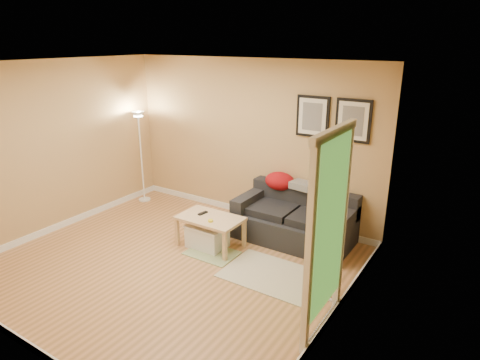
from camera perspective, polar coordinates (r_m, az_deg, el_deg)
The scene contains 25 objects.
floor at distance 5.82m, azimuth -9.31°, elevation -11.18°, with size 4.50×4.50×0.00m, color tan.
ceiling at distance 5.07m, azimuth -10.89°, elevation 15.28°, with size 4.50×4.50×0.00m, color white.
wall_back at distance 6.84m, azimuth 1.36°, elevation 5.39°, with size 4.50×4.50×0.00m, color tan.
wall_front at distance 4.17m, azimuth -28.99°, elevation -5.99°, with size 4.50×4.50×0.00m, color tan.
wall_left at distance 6.98m, azimuth -23.82°, elevation 4.06°, with size 4.00×4.00×0.00m, color tan.
wall_right at distance 4.18m, azimuth 13.39°, elevation -3.94°, with size 4.00×4.00×0.00m, color tan.
baseboard_back at distance 7.22m, azimuth 1.25°, elevation -4.33°, with size 4.50×0.02×0.10m, color white.
baseboard_front at distance 4.79m, azimuth -26.41°, elevation -19.74°, with size 4.50×0.02×0.10m, color white.
baseboard_left at distance 7.36m, azimuth -22.51°, elevation -5.39°, with size 0.02×4.00×0.10m, color white.
baseboard_right at distance 4.80m, azimuth 12.11°, elevation -17.84°, with size 0.02×4.00×0.10m, color white.
sofa at distance 6.26m, azimuth 7.37°, elevation -5.00°, with size 1.70×0.90×0.75m, color black, non-canonical shape.
red_throw at distance 6.54m, azimuth 5.44°, elevation -0.16°, with size 0.48×0.36×0.28m, color maroon, non-canonical shape.
plaid_throw at distance 6.35m, azimuth 8.80°, elevation -0.79°, with size 0.42×0.26×0.10m, color tan, non-canonical shape.
framed_print_left at distance 6.23m, azimuth 9.86°, elevation 8.50°, with size 0.50×0.04×0.60m, color black, non-canonical shape.
framed_print_right at distance 6.03m, azimuth 15.14°, elevation 7.79°, with size 0.50×0.04×0.60m, color black, non-canonical shape.
area_rug at distance 5.51m, azimuth 4.46°, elevation -12.76°, with size 1.25×0.85×0.01m, color beige.
green_runner at distance 6.00m, azimuth -3.84°, elevation -9.89°, with size 0.70×0.50×0.01m, color #668C4C.
coffee_table at distance 6.11m, azimuth -4.04°, elevation -7.01°, with size 0.91×0.56×0.46m, color #D5AC82, non-canonical shape.
remote_control at distance 6.13m, azimuth -5.09°, elevation -4.51°, with size 0.05×0.16×0.02m, color black.
tape_roll at distance 5.86m, azimuth -4.04°, elevation -5.55°, with size 0.07×0.07×0.03m, color yellow.
storage_bin at distance 6.12m, azimuth -4.47°, elevation -7.59°, with size 0.56×0.41×0.34m, color white, non-canonical shape.
side_table at distance 5.03m, azimuth 11.45°, elevation -13.00°, with size 0.35×0.35×0.53m, color white, non-canonical shape.
book_stack at distance 4.89m, azimuth 11.69°, elevation -9.94°, with size 0.17×0.23×0.07m, color navy, non-canonical shape.
floor_lamp at distance 7.82m, azimuth -13.25°, elevation 2.73°, with size 0.22×0.22×1.67m, color white, non-canonical shape.
doorway at distance 4.18m, azimuth 11.75°, elevation -7.97°, with size 0.12×1.01×2.13m, color white, non-canonical shape.
Camera 1 is at (3.48, -3.68, 2.87)m, focal length 31.38 mm.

